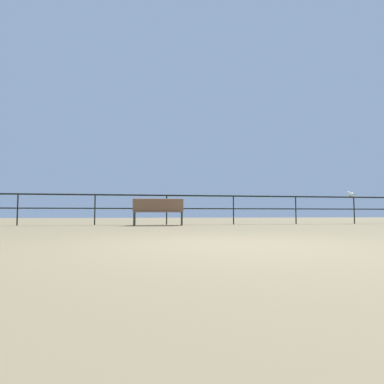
% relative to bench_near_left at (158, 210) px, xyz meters
% --- Properties ---
extents(ground_plane, '(60.00, 60.00, 0.00)m').
position_rel_bench_near_left_xyz_m(ground_plane, '(0.35, -7.00, -0.50)').
color(ground_plane, '#82714F').
extents(pier_railing, '(24.96, 0.05, 1.07)m').
position_rel_bench_near_left_xyz_m(pier_railing, '(0.35, 0.78, 0.30)').
color(pier_railing, black).
rests_on(pier_railing, ground_plane).
extents(bench_near_left, '(1.70, 0.81, 0.89)m').
position_rel_bench_near_left_xyz_m(bench_near_left, '(0.00, 0.00, 0.00)').
color(bench_near_left, brown).
rests_on(bench_near_left, ground_plane).
extents(seagull_on_rail, '(0.21, 0.46, 0.22)m').
position_rel_bench_near_left_xyz_m(seagull_on_rail, '(7.71, 0.80, 0.67)').
color(seagull_on_rail, silver).
rests_on(seagull_on_rail, pier_railing).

